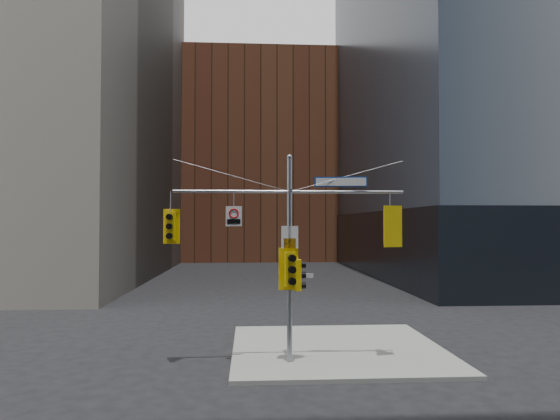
{
  "coord_description": "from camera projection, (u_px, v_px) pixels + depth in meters",
  "views": [
    {
      "loc": [
        -1.37,
        -15.19,
        4.88
      ],
      "look_at": [
        -0.33,
        2.0,
        5.36
      ],
      "focal_mm": 32.0,
      "sensor_mm": 36.0,
      "label": 1
    }
  ],
  "objects": [
    {
      "name": "regulatory_sign_arm",
      "position": [
        234.0,
        216.0,
        17.1
      ],
      "size": [
        0.55,
        0.08,
        0.69
      ],
      "rotation": [
        0.0,
        0.0,
        0.06
      ],
      "color": "silver",
      "rests_on": "ground"
    },
    {
      "name": "traffic_light_pole_side",
      "position": [
        299.0,
        275.0,
        17.2
      ],
      "size": [
        0.41,
        0.35,
        1.07
      ],
      "rotation": [
        0.0,
        0.0,
        1.55
      ],
      "color": "yellow",
      "rests_on": "ground"
    },
    {
      "name": "street_blade_ew",
      "position": [
        303.0,
        276.0,
        17.21
      ],
      "size": [
        0.75,
        0.08,
        0.15
      ],
      "rotation": [
        0.0,
        0.0,
        -0.07
      ],
      "color": "silver",
      "rests_on": "ground"
    },
    {
      "name": "ground",
      "position": [
        295.0,
        385.0,
        15.1
      ],
      "size": [
        160.0,
        160.0,
        0.0
      ],
      "primitive_type": "plane",
      "color": "black",
      "rests_on": "ground"
    },
    {
      "name": "street_sign_blade",
      "position": [
        341.0,
        182.0,
        17.38
      ],
      "size": [
        1.84,
        0.28,
        0.36
      ],
      "rotation": [
        0.0,
        0.0,
        -0.13
      ],
      "color": "navy",
      "rests_on": "ground"
    },
    {
      "name": "regulatory_sign_pole",
      "position": [
        290.0,
        238.0,
        17.1
      ],
      "size": [
        0.59,
        0.11,
        0.77
      ],
      "rotation": [
        0.0,
        0.0,
        0.13
      ],
      "color": "silver",
      "rests_on": "ground"
    },
    {
      "name": "brick_midrise",
      "position": [
        259.0,
        162.0,
        73.36
      ],
      "size": [
        26.0,
        20.0,
        28.0
      ],
      "primitive_type": "cube",
      "color": "brown",
      "rests_on": "ground"
    },
    {
      "name": "signal_assembly",
      "position": [
        290.0,
        237.0,
        17.21
      ],
      "size": [
        8.0,
        0.8,
        7.3
      ],
      "color": "gray",
      "rests_on": "ground"
    },
    {
      "name": "traffic_light_east_arm",
      "position": [
        390.0,
        226.0,
        17.44
      ],
      "size": [
        0.68,
        0.62,
        1.44
      ],
      "rotation": [
        0.0,
        0.0,
        3.37
      ],
      "color": "yellow",
      "rests_on": "ground"
    },
    {
      "name": "sidewalk_corner",
      "position": [
        337.0,
        349.0,
        19.21
      ],
      "size": [
        8.0,
        8.0,
        0.15
      ],
      "primitive_type": "cube",
      "color": "gray",
      "rests_on": "ground"
    },
    {
      "name": "traffic_light_west_arm",
      "position": [
        171.0,
        226.0,
        16.99
      ],
      "size": [
        0.57,
        0.47,
        1.2
      ],
      "rotation": [
        0.0,
        0.0,
        -0.07
      ],
      "color": "yellow",
      "rests_on": "ground"
    },
    {
      "name": "podium_ne",
      "position": [
        550.0,
        243.0,
        48.81
      ],
      "size": [
        36.4,
        36.4,
        6.0
      ],
      "primitive_type": "cube",
      "color": "black",
      "rests_on": "ground"
    },
    {
      "name": "street_blade_ns",
      "position": [
        289.0,
        279.0,
        17.63
      ],
      "size": [
        0.12,
        0.78,
        0.16
      ],
      "rotation": [
        0.0,
        0.0,
        -0.12
      ],
      "color": "#145926",
      "rests_on": "ground"
    },
    {
      "name": "traffic_light_pole_front",
      "position": [
        290.0,
        269.0,
        16.92
      ],
      "size": [
        0.68,
        0.63,
        1.45
      ],
      "rotation": [
        0.0,
        0.0,
        0.23
      ],
      "color": "yellow",
      "rests_on": "ground"
    }
  ]
}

